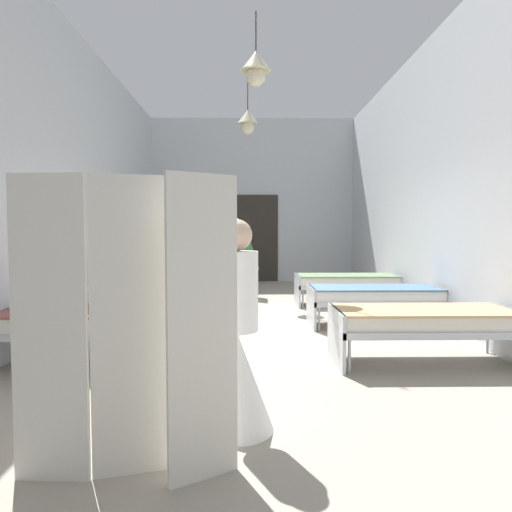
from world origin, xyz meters
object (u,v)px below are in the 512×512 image
object	(u,v)px
bed_right_row_2	(346,282)
privacy_screen	(127,328)
bed_left_row_2	(162,282)
bed_left_row_1	(137,297)
bed_left_row_0	(93,323)
potted_plant	(246,256)
bed_right_row_0	(424,321)
nurse_mid_aisle	(231,275)
nurse_near_aisle	(237,355)
bed_right_row_1	(374,296)

from	to	relation	value
bed_right_row_2	privacy_screen	bearing A→B (deg)	-112.79
bed_left_row_2	bed_right_row_2	world-z (taller)	same
bed_left_row_1	bed_left_row_2	bearing A→B (deg)	90.00
bed_left_row_0	bed_right_row_2	size ratio (longest dim) A/B	1.00
bed_left_row_1	potted_plant	world-z (taller)	potted_plant
bed_right_row_0	potted_plant	xyz separation A→B (m)	(-1.90, 4.85, 0.42)
bed_left_row_0	bed_right_row_0	size ratio (longest dim) A/B	1.00
bed_left_row_0	privacy_screen	xyz separation A→B (m)	(0.95, -2.20, 0.41)
bed_left_row_1	bed_left_row_2	distance (m)	1.90
nurse_mid_aisle	bed_right_row_0	bearing A→B (deg)	-50.47
nurse_mid_aisle	privacy_screen	distance (m)	6.53
bed_left_row_2	bed_left_row_0	bearing A→B (deg)	-90.00
bed_left_row_2	nurse_near_aisle	distance (m)	5.61
potted_plant	bed_left_row_0	bearing A→B (deg)	-107.94
nurse_mid_aisle	bed_left_row_2	bearing A→B (deg)	-145.53
privacy_screen	nurse_near_aisle	bearing A→B (deg)	31.64
nurse_mid_aisle	privacy_screen	xyz separation A→B (m)	(-0.32, -6.52, 0.32)
bed_right_row_0	bed_right_row_2	distance (m)	3.80
bed_right_row_1	bed_left_row_2	bearing A→B (deg)	151.32
bed_left_row_2	nurse_near_aisle	xyz separation A→B (m)	(1.54, -5.40, 0.09)
bed_right_row_1	nurse_mid_aisle	bearing A→B (deg)	132.43
bed_left_row_1	nurse_near_aisle	xyz separation A→B (m)	(1.54, -3.50, 0.09)
nurse_near_aisle	privacy_screen	size ratio (longest dim) A/B	0.87
bed_left_row_0	potted_plant	distance (m)	5.12
bed_left_row_1	bed_right_row_1	bearing A→B (deg)	0.00
bed_right_row_1	bed_right_row_2	size ratio (longest dim) A/B	1.00
privacy_screen	bed_right_row_1	bearing A→B (deg)	44.17
bed_right_row_0	bed_right_row_1	xyz separation A→B (m)	(0.00, 1.90, 0.00)
bed_left_row_0	privacy_screen	bearing A→B (deg)	-66.69
bed_left_row_0	nurse_near_aisle	size ratio (longest dim) A/B	1.28
bed_left_row_2	nurse_near_aisle	bearing A→B (deg)	-74.09
bed_left_row_0	bed_right_row_2	bearing A→B (deg)	47.57
bed_right_row_0	bed_right_row_1	bearing A→B (deg)	90.00
bed_left_row_1	potted_plant	bearing A→B (deg)	61.98
bed_right_row_0	potted_plant	size ratio (longest dim) A/B	1.28
bed_left_row_2	nurse_mid_aisle	world-z (taller)	nurse_mid_aisle
nurse_near_aisle	potted_plant	size ratio (longest dim) A/B	1.00
bed_right_row_0	bed_left_row_1	distance (m)	3.96
bed_right_row_1	nurse_mid_aisle	distance (m)	3.27
bed_right_row_1	nurse_near_aisle	distance (m)	4.00
bed_right_row_0	bed_right_row_2	size ratio (longest dim) A/B	1.00
bed_left_row_1	privacy_screen	xyz separation A→B (m)	(0.95, -4.10, 0.41)
bed_right_row_2	bed_left_row_0	bearing A→B (deg)	-132.43
bed_left_row_0	potted_plant	xyz separation A→B (m)	(1.57, 4.85, 0.42)
bed_right_row_0	bed_left_row_1	world-z (taller)	same
bed_left_row_1	bed_left_row_0	bearing A→B (deg)	-90.00
bed_right_row_1	nurse_near_aisle	bearing A→B (deg)	-118.95
bed_left_row_1	privacy_screen	world-z (taller)	privacy_screen
bed_left_row_2	potted_plant	xyz separation A→B (m)	(1.57, 1.05, 0.42)
bed_right_row_0	nurse_near_aisle	bearing A→B (deg)	-140.46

